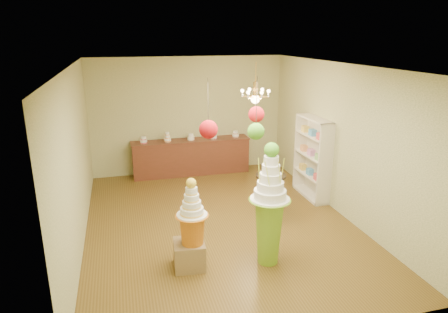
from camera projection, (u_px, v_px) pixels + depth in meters
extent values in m
plane|color=brown|center=(219.00, 223.00, 7.79)|extent=(6.50, 6.50, 0.00)
plane|color=silver|center=(219.00, 66.00, 6.91)|extent=(6.50, 6.50, 0.00)
cube|color=tan|center=(188.00, 116.00, 10.36)|extent=(5.00, 0.04, 3.00)
cube|color=tan|center=(292.00, 228.00, 4.35)|extent=(5.00, 0.04, 3.00)
cube|color=tan|center=(76.00, 159.00, 6.74)|extent=(0.04, 6.50, 3.00)
cube|color=tan|center=(340.00, 140.00, 7.97)|extent=(0.04, 6.50, 3.00)
cone|color=#7AB126|center=(269.00, 231.00, 6.30)|extent=(0.55, 0.55, 1.08)
cylinder|color=white|center=(270.00, 199.00, 6.13)|extent=(0.74, 0.74, 0.03)
cylinder|color=white|center=(270.00, 194.00, 6.11)|extent=(0.61, 0.61, 0.14)
cylinder|color=white|center=(270.00, 186.00, 6.07)|extent=(0.50, 0.50, 0.14)
cylinder|color=white|center=(271.00, 177.00, 6.03)|extent=(0.41, 0.41, 0.14)
cylinder|color=white|center=(271.00, 169.00, 5.99)|extent=(0.33, 0.33, 0.14)
cylinder|color=white|center=(271.00, 160.00, 5.95)|extent=(0.27, 0.27, 0.14)
sphere|color=#50A222|center=(272.00, 150.00, 5.90)|extent=(0.23, 0.23, 0.23)
cone|color=#C56C16|center=(193.00, 242.00, 6.16)|extent=(0.49, 0.49, 0.90)
cylinder|color=white|center=(192.00, 215.00, 6.03)|extent=(0.59, 0.59, 0.03)
cylinder|color=white|center=(192.00, 211.00, 6.01)|extent=(0.44, 0.44, 0.11)
cylinder|color=white|center=(192.00, 204.00, 5.97)|extent=(0.35, 0.35, 0.11)
cylinder|color=white|center=(192.00, 198.00, 5.94)|extent=(0.28, 0.28, 0.11)
cylinder|color=white|center=(191.00, 191.00, 5.91)|extent=(0.23, 0.23, 0.11)
sphere|color=gold|center=(191.00, 183.00, 5.88)|extent=(0.16, 0.16, 0.16)
cube|color=#8E744D|center=(189.00, 255.00, 6.25)|extent=(0.51, 0.51, 0.43)
cube|color=#57291B|center=(191.00, 157.00, 10.41)|extent=(3.00, 0.50, 0.90)
cube|color=#57291B|center=(191.00, 140.00, 10.27)|extent=(3.04, 0.54, 0.03)
cylinder|color=white|center=(143.00, 140.00, 9.95)|extent=(0.18, 0.18, 0.16)
cylinder|color=white|center=(167.00, 137.00, 10.09)|extent=(0.18, 0.18, 0.24)
cylinder|color=white|center=(191.00, 137.00, 10.24)|extent=(0.18, 0.18, 0.16)
cylinder|color=white|center=(213.00, 134.00, 10.38)|extent=(0.18, 0.18, 0.24)
cylinder|color=white|center=(236.00, 134.00, 10.54)|extent=(0.18, 0.18, 0.16)
cube|color=beige|center=(318.00, 157.00, 8.88)|extent=(0.04, 1.20, 1.80)
cube|color=beige|center=(311.00, 175.00, 8.96)|extent=(0.30, 1.14, 0.03)
cube|color=beige|center=(312.00, 156.00, 8.82)|extent=(0.30, 1.14, 0.03)
cube|color=beige|center=(313.00, 136.00, 8.69)|extent=(0.30, 1.14, 0.03)
cylinder|color=black|center=(270.00, 209.00, 8.32)|extent=(0.54, 0.54, 0.04)
cylinder|color=black|center=(270.00, 193.00, 8.22)|extent=(0.11, 0.11, 0.77)
cylinder|color=black|center=(271.00, 176.00, 8.10)|extent=(0.81, 0.81, 0.04)
imported|color=beige|center=(271.00, 170.00, 8.07)|extent=(0.20, 0.20, 0.20)
cylinder|color=#3C342B|center=(208.00, 104.00, 5.11)|extent=(0.01, 0.01, 0.67)
sphere|color=#AC1117|center=(208.00, 129.00, 5.20)|extent=(0.25, 0.25, 0.25)
cylinder|color=#3C342B|center=(257.00, 105.00, 5.15)|extent=(0.01, 0.01, 0.70)
sphere|color=#50A222|center=(256.00, 131.00, 5.25)|extent=(0.23, 0.23, 0.23)
cylinder|color=#3C342B|center=(257.00, 95.00, 5.32)|extent=(0.01, 0.01, 0.51)
sphere|color=#AC1117|center=(256.00, 114.00, 5.40)|extent=(0.22, 0.22, 0.22)
cylinder|color=#C19444|center=(256.00, 74.00, 8.01)|extent=(0.02, 0.02, 0.50)
cylinder|color=#C19444|center=(255.00, 89.00, 8.10)|extent=(0.10, 0.10, 0.30)
sphere|color=#FFC78C|center=(255.00, 99.00, 8.16)|extent=(0.18, 0.18, 0.18)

